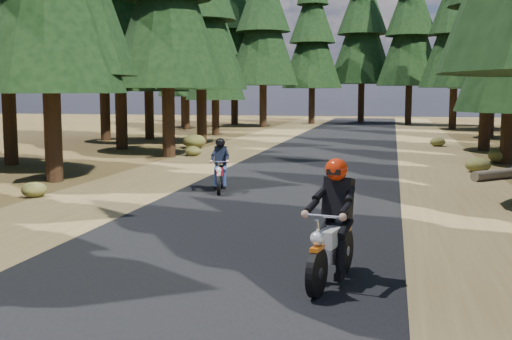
{
  "coord_description": "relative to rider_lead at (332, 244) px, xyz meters",
  "views": [
    {
      "loc": [
        2.75,
        -11.42,
        2.72
      ],
      "look_at": [
        0.0,
        1.5,
        1.1
      ],
      "focal_mm": 45.0,
      "sensor_mm": 36.0,
      "label": 1
    }
  ],
  "objects": [
    {
      "name": "road",
      "position": [
        -1.96,
        7.58,
        -0.59
      ],
      "size": [
        6.0,
        100.0,
        0.01
      ],
      "primitive_type": "cube",
      "color": "black",
      "rests_on": "ground"
    },
    {
      "name": "understory_shrubs",
      "position": [
        -0.05,
        10.2,
        -0.32
      ],
      "size": [
        14.49,
        31.64,
        0.67
      ],
      "color": "#474C1E",
      "rests_on": "ground"
    },
    {
      "name": "rider_lead",
      "position": [
        0.0,
        0.0,
        0.0
      ],
      "size": [
        1.0,
        2.07,
        1.78
      ],
      "rotation": [
        0.0,
        0.0,
        2.93
      ],
      "color": "beige",
      "rests_on": "road"
    },
    {
      "name": "ground",
      "position": [
        -1.96,
        2.58,
        -0.6
      ],
      "size": [
        120.0,
        120.0,
        0.0
      ],
      "primitive_type": "plane",
      "color": "#443318",
      "rests_on": "ground"
    },
    {
      "name": "shoulder_l",
      "position": [
        -6.56,
        7.58,
        -0.59
      ],
      "size": [
        3.2,
        100.0,
        0.01
      ],
      "primitive_type": "cube",
      "color": "brown",
      "rests_on": "ground"
    },
    {
      "name": "shoulder_r",
      "position": [
        2.64,
        7.58,
        -0.59
      ],
      "size": [
        3.2,
        100.0,
        0.01
      ],
      "primitive_type": "cube",
      "color": "brown",
      "rests_on": "ground"
    },
    {
      "name": "rider_follow",
      "position": [
        -3.75,
        7.8,
        -0.11
      ],
      "size": [
        0.8,
        1.7,
        1.46
      ],
      "rotation": [
        0.0,
        0.0,
        3.34
      ],
      "color": "maroon",
      "rests_on": "road"
    }
  ]
}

